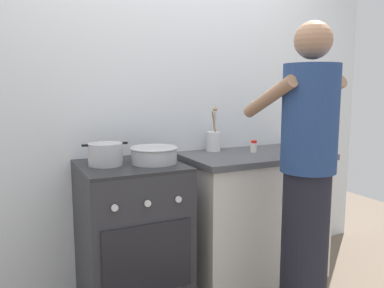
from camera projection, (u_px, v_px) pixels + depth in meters
The scene contains 9 objects.
back_wall at pixel (188, 102), 2.84m from camera, with size 3.20×0.10×2.50m.
countertop at pixel (253, 215), 2.79m from camera, with size 1.00×0.60×0.90m.
stove_range at pixel (132, 236), 2.40m from camera, with size 0.60×0.62×0.90m.
pot at pixel (105, 154), 2.30m from camera, with size 0.27×0.20×0.13m.
mixing_bowl at pixel (154, 154), 2.36m from camera, with size 0.29×0.29×0.10m.
utensil_crock at pixel (214, 138), 2.81m from camera, with size 0.10×0.10×0.32m.
spice_bottle at pixel (254, 147), 2.76m from camera, with size 0.04×0.04×0.08m.
oil_bottle at pixel (293, 136), 2.74m from camera, with size 0.06×0.06×0.27m.
person at pixel (307, 178), 2.14m from camera, with size 0.41×0.50×1.70m.
Camera 1 is at (-1.02, -2.08, 1.35)m, focal length 36.49 mm.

